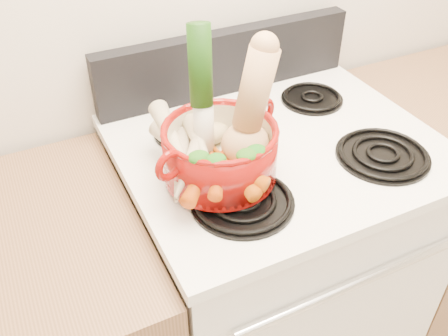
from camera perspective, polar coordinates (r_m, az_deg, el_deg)
name	(u,v)px	position (r m, az deg, el deg)	size (l,w,h in m)	color
stove_body	(269,272)	(1.59, 5.15, -11.77)	(0.76, 0.65, 0.92)	white
cooktop	(279,148)	(1.26, 6.34, 2.34)	(0.78, 0.67, 0.03)	white
control_backsplash	(227,62)	(1.43, 0.30, 12.07)	(0.76, 0.05, 0.18)	black
oven_handle	(354,284)	(1.17, 14.62, -12.70)	(0.02, 0.02, 0.60)	silver
burner_front_left	(242,200)	(1.06, 2.12, -3.73)	(0.22, 0.22, 0.02)	black
burner_front_right	(383,154)	(1.25, 17.70, 1.54)	(0.22, 0.22, 0.02)	black
burner_back_left	(188,130)	(1.28, -4.18, 4.32)	(0.17, 0.17, 0.02)	black
burner_back_right	(312,97)	(1.44, 10.02, 7.95)	(0.17, 0.17, 0.02)	black
dutch_oven	(220,153)	(1.08, -0.47, 1.78)	(0.25, 0.25, 0.12)	maroon
pot_handle_left	(169,165)	(0.98, -6.27, 0.29)	(0.07, 0.07, 0.02)	maroon
pot_handle_right	(263,112)	(1.14, 4.51, 6.42)	(0.07, 0.07, 0.02)	maroon
squash	(254,108)	(1.04, 3.47, 6.89)	(0.11, 0.11, 0.27)	tan
leek	(203,94)	(1.04, -2.41, 8.41)	(0.05, 0.05, 0.32)	silver
ginger	(212,134)	(1.16, -1.38, 3.91)	(0.09, 0.06, 0.05)	tan
parsnip_0	(188,154)	(1.10, -4.15, 1.59)	(0.05, 0.05, 0.24)	beige
parsnip_1	(180,164)	(1.06, -5.05, 0.47)	(0.04, 0.04, 0.20)	beige
parsnip_2	(201,139)	(1.12, -2.65, 3.30)	(0.04, 0.04, 0.18)	#F1EAC4
parsnip_3	(189,163)	(1.04, -3.97, 0.60)	(0.04, 0.04, 0.19)	beige
parsnip_4	(173,138)	(1.10, -5.83, 3.38)	(0.05, 0.05, 0.24)	#EEE4C2
parsnip_5	(201,145)	(1.07, -2.70, 2.59)	(0.04, 0.04, 0.21)	beige
carrot_0	(233,172)	(1.05, 1.05, -0.42)	(0.04, 0.04, 0.18)	orange
carrot_1	(201,178)	(1.03, -2.68, -1.12)	(0.03, 0.03, 0.16)	#C25309
carrot_2	(229,170)	(1.04, 0.61, -0.22)	(0.03, 0.03, 0.18)	#BA4D09
carrot_3	(219,174)	(1.02, -0.60, -0.72)	(0.03, 0.03, 0.14)	#DC550B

